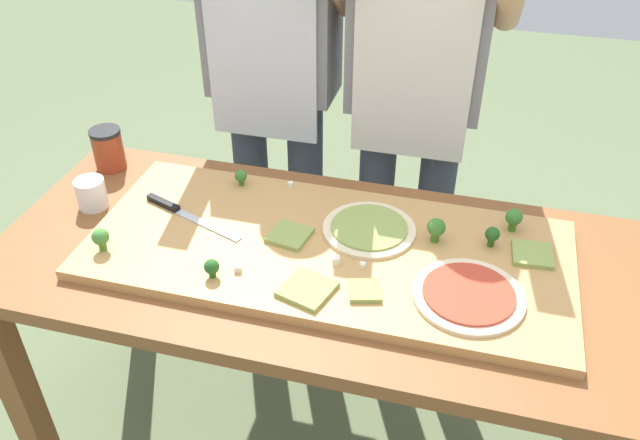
{
  "coord_description": "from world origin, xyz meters",
  "views": [
    {
      "loc": [
        0.33,
        -1.22,
        1.8
      ],
      "look_at": [
        0.0,
        -0.0,
        0.88
      ],
      "focal_mm": 36.72,
      "sensor_mm": 36.0,
      "label": 1
    }
  ],
  "objects_px": {
    "broccoli_floret_back_left": "(514,218)",
    "broccoli_floret_center_left": "(436,228)",
    "prep_table": "(319,289)",
    "pizza_slice_center": "(365,291)",
    "broccoli_floret_front_mid": "(212,267)",
    "pizza_slice_near_right": "(532,254)",
    "sauce_jar": "(108,149)",
    "chefs_knife": "(180,211)",
    "cheese_crumble_b": "(291,184)",
    "pizza_slice_near_left": "(307,289)",
    "broccoli_floret_front_right": "(241,176)",
    "cook_left": "(272,63)",
    "cheese_crumble_d": "(238,268)",
    "pizza_slice_far_left": "(290,235)",
    "cheese_crumble_a": "(336,260)",
    "pizza_whole_tomato_red": "(469,295)",
    "broccoli_floret_back_right": "(101,238)",
    "flour_cup": "(92,195)",
    "cook_right": "(416,78)",
    "cheese_crumble_c": "(363,265)",
    "pizza_whole_pesto_green": "(369,229)",
    "broccoli_floret_center_right": "(492,235)"
  },
  "relations": [
    {
      "from": "pizza_slice_near_left",
      "to": "cheese_crumble_a",
      "type": "xyz_separation_m",
      "value": [
        0.04,
        0.11,
        0.0
      ]
    },
    {
      "from": "cheese_crumble_a",
      "to": "chefs_knife",
      "type": "bearing_deg",
      "value": 168.05
    },
    {
      "from": "broccoli_floret_back_right",
      "to": "broccoli_floret_center_left",
      "type": "height_order",
      "value": "broccoli_floret_center_left"
    },
    {
      "from": "cheese_crumble_d",
      "to": "cook_right",
      "type": "height_order",
      "value": "cook_right"
    },
    {
      "from": "pizza_slice_far_left",
      "to": "broccoli_floret_center_left",
      "type": "bearing_deg",
      "value": 12.42
    },
    {
      "from": "prep_table",
      "to": "chefs_knife",
      "type": "distance_m",
      "value": 0.42
    },
    {
      "from": "pizza_slice_near_right",
      "to": "pizza_slice_far_left",
      "type": "bearing_deg",
      "value": -172.5
    },
    {
      "from": "prep_table",
      "to": "cheese_crumble_d",
      "type": "xyz_separation_m",
      "value": [
        -0.16,
        -0.14,
        0.14
      ]
    },
    {
      "from": "broccoli_floret_center_left",
      "to": "sauce_jar",
      "type": "xyz_separation_m",
      "value": [
        -0.98,
        0.15,
        -0.0
      ]
    },
    {
      "from": "broccoli_floret_back_right",
      "to": "broccoli_floret_front_right",
      "type": "relative_size",
      "value": 1.26
    },
    {
      "from": "pizza_slice_near_left",
      "to": "broccoli_floret_back_left",
      "type": "bearing_deg",
      "value": 38.9
    },
    {
      "from": "pizza_slice_far_left",
      "to": "sauce_jar",
      "type": "height_order",
      "value": "sauce_jar"
    },
    {
      "from": "broccoli_floret_front_mid",
      "to": "cheese_crumble_c",
      "type": "height_order",
      "value": "broccoli_floret_front_mid"
    },
    {
      "from": "pizza_slice_center",
      "to": "broccoli_floret_back_left",
      "type": "distance_m",
      "value": 0.45
    },
    {
      "from": "pizza_slice_center",
      "to": "flour_cup",
      "type": "relative_size",
      "value": 0.86
    },
    {
      "from": "pizza_slice_near_left",
      "to": "sauce_jar",
      "type": "bearing_deg",
      "value": 150.63
    },
    {
      "from": "broccoli_floret_center_left",
      "to": "broccoli_floret_front_mid",
      "type": "relative_size",
      "value": 1.37
    },
    {
      "from": "broccoli_floret_center_left",
      "to": "flour_cup",
      "type": "relative_size",
      "value": 0.78
    },
    {
      "from": "pizza_slice_center",
      "to": "cook_right",
      "type": "distance_m",
      "value": 0.78
    },
    {
      "from": "pizza_whole_tomato_red",
      "to": "broccoli_floret_front_mid",
      "type": "distance_m",
      "value": 0.59
    },
    {
      "from": "pizza_whole_tomato_red",
      "to": "broccoli_floret_back_left",
      "type": "xyz_separation_m",
      "value": [
        0.09,
        0.28,
        0.03
      ]
    },
    {
      "from": "broccoli_floret_center_right",
      "to": "broccoli_floret_center_left",
      "type": "relative_size",
      "value": 0.83
    },
    {
      "from": "chefs_knife",
      "to": "cheese_crumble_b",
      "type": "xyz_separation_m",
      "value": [
        0.25,
        0.2,
        0.0
      ]
    },
    {
      "from": "broccoli_floret_back_left",
      "to": "cook_right",
      "type": "bearing_deg",
      "value": 127.23
    },
    {
      "from": "pizza_whole_pesto_green",
      "to": "cheese_crumble_d",
      "type": "height_order",
      "value": "same"
    },
    {
      "from": "pizza_slice_far_left",
      "to": "cheese_crumble_a",
      "type": "bearing_deg",
      "value": -26.91
    },
    {
      "from": "pizza_slice_far_left",
      "to": "broccoli_floret_back_right",
      "type": "xyz_separation_m",
      "value": [
        -0.43,
        -0.16,
        0.03
      ]
    },
    {
      "from": "pizza_slice_near_left",
      "to": "pizza_slice_near_right",
      "type": "height_order",
      "value": "same"
    },
    {
      "from": "flour_cup",
      "to": "pizza_whole_tomato_red",
      "type": "bearing_deg",
      "value": -7.79
    },
    {
      "from": "prep_table",
      "to": "broccoli_floret_center_left",
      "type": "bearing_deg",
      "value": 20.02
    },
    {
      "from": "chefs_knife",
      "to": "broccoli_floret_front_mid",
      "type": "bearing_deg",
      "value": -49.74
    },
    {
      "from": "cook_left",
      "to": "cook_right",
      "type": "xyz_separation_m",
      "value": [
        0.45,
        0.0,
        0.0
      ]
    },
    {
      "from": "pizza_slice_center",
      "to": "cheese_crumble_d",
      "type": "xyz_separation_m",
      "value": [
        -0.3,
        -0.0,
        0.0
      ]
    },
    {
      "from": "pizza_whole_tomato_red",
      "to": "broccoli_floret_center_left",
      "type": "height_order",
      "value": "broccoli_floret_center_left"
    },
    {
      "from": "broccoli_floret_back_right",
      "to": "flour_cup",
      "type": "height_order",
      "value": "broccoli_floret_back_right"
    },
    {
      "from": "broccoli_floret_front_right",
      "to": "cook_left",
      "type": "height_order",
      "value": "cook_left"
    },
    {
      "from": "cheese_crumble_c",
      "to": "pizza_slice_near_right",
      "type": "bearing_deg",
      "value": 20.62
    },
    {
      "from": "broccoli_floret_back_left",
      "to": "cheese_crumble_a",
      "type": "bearing_deg",
      "value": -148.86
    },
    {
      "from": "chefs_knife",
      "to": "pizza_whole_pesto_green",
      "type": "distance_m",
      "value": 0.5
    },
    {
      "from": "pizza_slice_near_right",
      "to": "sauce_jar",
      "type": "xyz_separation_m",
      "value": [
        -1.22,
        0.15,
        0.03
      ]
    },
    {
      "from": "broccoli_floret_back_left",
      "to": "broccoli_floret_center_left",
      "type": "height_order",
      "value": "broccoli_floret_center_left"
    },
    {
      "from": "cook_right",
      "to": "pizza_slice_far_left",
      "type": "bearing_deg",
      "value": -109.91
    },
    {
      "from": "pizza_slice_near_left",
      "to": "broccoli_floret_front_right",
      "type": "relative_size",
      "value": 2.28
    },
    {
      "from": "cook_right",
      "to": "cheese_crumble_d",
      "type": "bearing_deg",
      "value": -111.39
    },
    {
      "from": "broccoli_floret_center_right",
      "to": "pizza_slice_center",
      "type": "bearing_deg",
      "value": -136.84
    },
    {
      "from": "cheese_crumble_d",
      "to": "cook_right",
      "type": "bearing_deg",
      "value": 68.61
    },
    {
      "from": "pizza_slice_center",
      "to": "broccoli_floret_front_mid",
      "type": "xyz_separation_m",
      "value": [
        -0.35,
        -0.04,
        0.02
      ]
    },
    {
      "from": "broccoli_floret_back_right",
      "to": "cook_left",
      "type": "distance_m",
      "value": 0.8
    },
    {
      "from": "broccoli_floret_center_left",
      "to": "cheese_crumble_d",
      "type": "distance_m",
      "value": 0.49
    },
    {
      "from": "pizza_slice_near_right",
      "to": "sauce_jar",
      "type": "relative_size",
      "value": 0.75
    }
  ]
}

